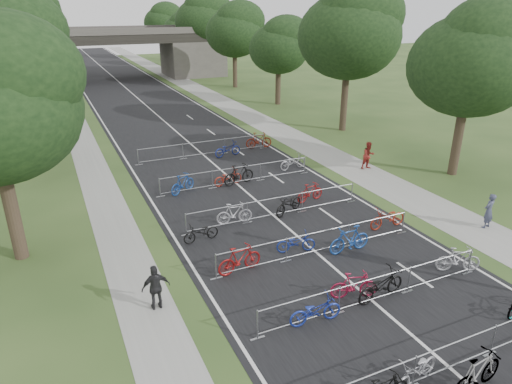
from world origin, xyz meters
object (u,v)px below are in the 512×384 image
pedestrian_a (489,211)px  pedestrian_b (369,156)px  pedestrian_c (156,288)px  overpass_bridge (113,54)px

pedestrian_a → pedestrian_b: 9.24m
pedestrian_a → pedestrian_c: size_ratio=1.02×
pedestrian_c → pedestrian_a: bearing=178.5°
pedestrian_a → pedestrian_c: pedestrian_a is taller
overpass_bridge → pedestrian_c: 55.41m
pedestrian_b → pedestrian_c: size_ratio=1.05×
overpass_bridge → pedestrian_c: size_ratio=18.31×
overpass_bridge → pedestrian_a: (8.63, -55.22, -2.67)m
pedestrian_c → pedestrian_b: bearing=-151.0°
overpass_bridge → pedestrian_a: size_ratio=18.01×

